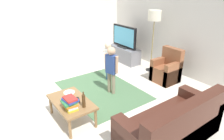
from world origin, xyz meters
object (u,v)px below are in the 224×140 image
(child_center, at_px, (111,66))
(plate, at_px, (69,92))
(coffee_table, at_px, (71,103))
(bottle, at_px, (84,101))
(child_near_tv, at_px, (108,58))
(tv_remote, at_px, (78,100))
(couch, at_px, (174,128))
(floor_lamp, at_px, (154,19))
(book_stack, at_px, (70,103))
(tv, at_px, (124,37))
(tv_stand, at_px, (124,54))
(armchair, at_px, (167,71))

(child_center, height_order, plate, child_center)
(coffee_table, relative_size, plate, 4.55)
(coffee_table, bearing_deg, bottle, 17.35)
(child_center, bearing_deg, coffee_table, -70.73)
(child_near_tv, relative_size, tv_remote, 6.28)
(couch, xyz_separation_m, floor_lamp, (-2.37, 1.93, 1.25))
(book_stack, bearing_deg, tv_remote, 127.39)
(child_near_tv, distance_m, child_center, 0.71)
(floor_lamp, relative_size, child_center, 1.56)
(coffee_table, xyz_separation_m, tv_remote, (0.05, 0.12, 0.06))
(couch, xyz_separation_m, bottle, (-1.19, -0.98, 0.26))
(couch, distance_m, book_stack, 1.77)
(tv, bearing_deg, tv_stand, 90.00)
(child_center, distance_m, tv_remote, 1.23)
(couch, bearing_deg, tv_remote, -146.73)
(tv_remote, bearing_deg, tv, 144.26)
(armchair, distance_m, book_stack, 2.96)
(child_near_tv, relative_size, coffee_table, 1.07)
(tv_stand, distance_m, couch, 3.89)
(tv, distance_m, armchair, 1.94)
(couch, xyz_separation_m, plate, (-1.81, -0.98, 0.14))
(couch, distance_m, coffee_table, 1.86)
(floor_lamp, relative_size, plate, 8.09)
(couch, distance_m, child_center, 1.98)
(couch, bearing_deg, bottle, -140.58)
(tv_stand, bearing_deg, book_stack, -53.72)
(tv, xyz_separation_m, tv_remote, (2.00, -2.72, -0.42))
(plate, bearing_deg, tv, 121.12)
(tv_stand, xyz_separation_m, child_center, (1.52, -1.63, 0.44))
(child_center, height_order, coffee_table, child_center)
(child_near_tv, height_order, child_center, child_center)
(tv_stand, relative_size, coffee_table, 1.20)
(child_near_tv, bearing_deg, tv, 125.37)
(child_near_tv, height_order, book_stack, child_near_tv)
(bottle, height_order, tv_remote, bottle)
(child_near_tv, height_order, coffee_table, child_near_tv)
(couch, distance_m, child_near_tv, 2.63)
(child_near_tv, xyz_separation_m, child_center, (0.62, -0.34, 0.05))
(bottle, bearing_deg, coffee_table, -162.65)
(bottle, bearing_deg, couch, 39.42)
(tv, height_order, plate, tv)
(tv, relative_size, book_stack, 3.86)
(tv, relative_size, tv_remote, 6.47)
(bottle, relative_size, plate, 1.37)
(couch, bearing_deg, book_stack, -137.09)
(plate, bearing_deg, couch, 28.38)
(tv_stand, xyz_separation_m, coffee_table, (1.95, -2.86, 0.13))
(floor_lamp, distance_m, plate, 3.17)
(floor_lamp, height_order, child_center, floor_lamp)
(armchair, xyz_separation_m, child_center, (-0.34, -1.59, 0.39))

